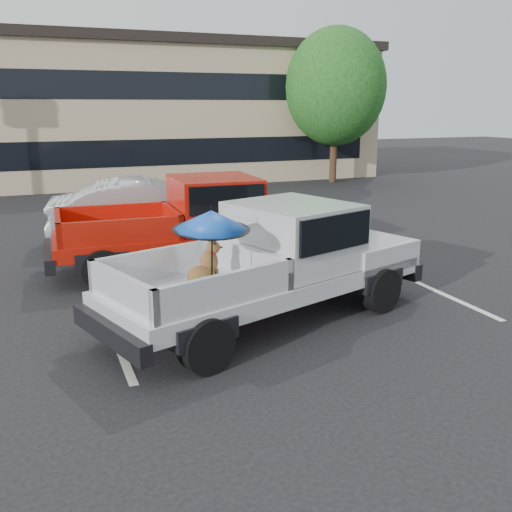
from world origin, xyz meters
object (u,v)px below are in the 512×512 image
object	(u,v)px
red_pickup	(207,218)
tree_right	(336,87)
silver_pickup	(282,255)
tree_back	(216,87)
silver_sedan	(150,211)

from	to	relation	value
red_pickup	tree_right	bearing A→B (deg)	52.65
silver_pickup	red_pickup	distance (m)	3.42
tree_back	silver_pickup	distance (m)	24.00
tree_back	red_pickup	bearing A→B (deg)	-108.44
red_pickup	silver_sedan	distance (m)	2.72
tree_back	silver_pickup	xyz separation A→B (m)	(-6.26, -22.93, -3.36)
tree_right	silver_sedan	size ratio (longest dim) A/B	1.37
tree_right	tree_back	distance (m)	8.55
silver_pickup	red_pickup	xyz separation A→B (m)	(-0.24, 3.41, 0.01)
tree_right	silver_pickup	world-z (taller)	tree_right
red_pickup	silver_pickup	bearing A→B (deg)	-83.71
tree_right	tree_back	world-z (taller)	tree_back
tree_right	red_pickup	size ratio (longest dim) A/B	1.14
tree_right	silver_sedan	world-z (taller)	tree_right
tree_back	silver_sedan	bearing A→B (deg)	-113.11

